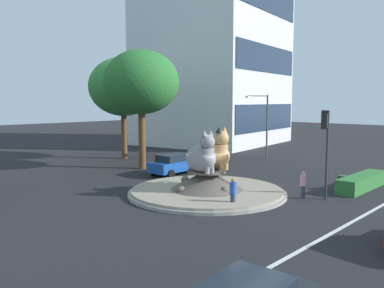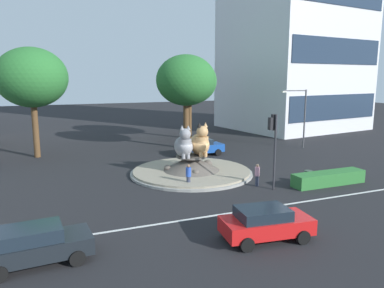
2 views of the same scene
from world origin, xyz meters
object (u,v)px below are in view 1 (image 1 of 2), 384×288
Objects in this scene: streetlight_arm at (264,121)px; pedestrian_blue_shirt at (233,193)px; third_tree_left at (123,87)px; cat_statue_grey at (202,157)px; second_tree_near_tower at (141,82)px; pedestrian_pink_shirt at (303,184)px; traffic_light_mast at (325,135)px; office_tower at (214,6)px; hatchback_near_shophouse at (175,164)px; cat_statue_calico at (215,153)px; litter_bin at (342,183)px.

pedestrian_blue_shirt is at bearing 42.32° from streetlight_arm.
pedestrian_blue_shirt is (-7.58, -18.86, -6.07)m from third_tree_left.
cat_statue_grey is at bearing 34.81° from streetlight_arm.
cat_statue_grey is at bearing -112.09° from second_tree_near_tower.
pedestrian_pink_shirt is (-11.57, -10.14, -2.86)m from streetlight_arm.
office_tower is (20.12, 24.83, 14.01)m from traffic_light_mast.
hatchback_near_shophouse is at bearing 141.21° from pedestrian_pink_shirt.
cat_statue_grey is at bearing 33.71° from traffic_light_mast.
third_tree_left is at bearing 164.91° from cat_statue_grey.
cat_statue_calico reaches higher than litter_bin.
cat_statue_grey is at bearing 145.28° from litter_bin.
pedestrian_pink_shirt is 10.77m from hatchback_near_shophouse.
office_tower reaches higher than pedestrian_blue_shirt.
hatchback_near_shophouse is (4.80, 9.10, 0.01)m from pedestrian_blue_shirt.
third_tree_left is 10.78× the size of litter_bin.
litter_bin is (6.06, -5.33, -1.96)m from cat_statue_calico.
streetlight_arm reaches higher than traffic_light_mast.
pedestrian_blue_shirt is 1.73× the size of litter_bin.
second_tree_near_tower is (-0.05, 15.67, 3.35)m from traffic_light_mast.
hatchback_near_shophouse is at bearing -105.92° from third_tree_left.
streetlight_arm is (11.10, -4.54, -3.35)m from second_tree_near_tower.
hatchback_near_shophouse is at bearing -91.29° from second_tree_near_tower.
pedestrian_pink_shirt is (-3.16, -20.52, -6.06)m from third_tree_left.
cat_statue_calico is 5.39m from pedestrian_pink_shirt.
third_tree_left is 2.17× the size of hatchback_near_shophouse.
third_tree_left is (6.84, 16.06, 4.52)m from cat_statue_grey.
cat_statue_grey reaches higher than hatchback_near_shophouse.
cat_statue_grey reaches higher than litter_bin.
cat_statue_grey is at bearing -149.99° from office_tower.
third_tree_left is at bearing 65.23° from second_tree_near_tower.
hatchback_near_shophouse is (2.66, 6.14, -1.59)m from cat_statue_calico.
second_tree_near_tower reaches higher than pedestrian_pink_shirt.
pedestrian_pink_shirt is (-0.47, -14.68, -6.21)m from second_tree_near_tower.
streetlight_arm is at bearing -6.25° from hatchback_near_shophouse.
streetlight_arm is at bearing 54.29° from litter_bin.
second_tree_near_tower reaches higher than cat_statue_grey.
third_tree_left reaches higher than streetlight_arm.
hatchback_near_shophouse is at bearing -155.71° from office_tower.
cat_statue_calico is at bearing -148.57° from office_tower.
cat_statue_calico is 2.91× the size of litter_bin.
office_tower is 7.93× the size of hatchback_near_shophouse.
office_tower reaches higher than streetlight_arm.
streetlight_arm is 13.74m from litter_bin.
third_tree_left is (5.44, 15.89, 4.47)m from cat_statue_calico.
office_tower is 22.74× the size of pedestrian_pink_shirt.
hatchback_near_shophouse reaches higher than pedestrian_pink_shirt.
cat_statue_grey is 0.58× the size of hatchback_near_shophouse.
second_tree_near_tower is 1.00× the size of third_tree_left.
cat_statue_grey is at bearing -22.62° from pedestrian_blue_shirt.
pedestrian_pink_shirt is (2.28, -4.62, -1.59)m from cat_statue_calico.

